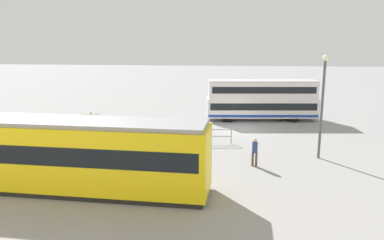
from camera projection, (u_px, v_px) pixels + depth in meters
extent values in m
plane|color=gray|center=(239.00, 129.00, 31.62)|extent=(160.00, 160.00, 0.00)
cube|color=silver|center=(261.00, 107.00, 35.02)|extent=(10.31, 3.37, 1.76)
cube|color=silver|center=(262.00, 89.00, 34.68)|extent=(9.99, 3.25, 1.51)
cube|color=black|center=(261.00, 105.00, 34.98)|extent=(9.80, 3.36, 0.64)
cube|color=black|center=(262.00, 89.00, 34.67)|extent=(9.49, 3.23, 0.60)
cube|color=#193FA5|center=(261.00, 114.00, 35.15)|extent=(10.11, 3.39, 0.24)
cube|color=#B2B2B7|center=(262.00, 81.00, 34.51)|extent=(9.99, 3.25, 0.10)
cylinder|color=black|center=(227.00, 115.00, 35.19)|extent=(1.22, 2.48, 1.00)
cylinder|color=black|center=(291.00, 115.00, 35.16)|extent=(1.22, 2.48, 1.00)
cube|color=yellow|center=(59.00, 154.00, 18.49)|extent=(14.95, 3.48, 3.14)
cube|color=black|center=(59.00, 148.00, 18.43)|extent=(14.36, 3.47, 0.90)
cube|color=gray|center=(57.00, 121.00, 18.15)|extent=(14.64, 3.25, 0.20)
cube|color=black|center=(62.00, 187.00, 18.85)|extent=(14.64, 3.33, 0.25)
cylinder|color=black|center=(182.00, 138.00, 27.23)|extent=(0.14, 0.14, 0.82)
cylinder|color=black|center=(180.00, 137.00, 27.42)|extent=(0.14, 0.14, 0.82)
cylinder|color=black|center=(181.00, 128.00, 27.18)|extent=(0.45, 0.45, 0.63)
sphere|color=tan|center=(181.00, 122.00, 27.09)|extent=(0.22, 0.22, 0.22)
cylinder|color=#4C3F2D|center=(253.00, 159.00, 22.29)|extent=(0.14, 0.14, 0.84)
cylinder|color=#4C3F2D|center=(256.00, 159.00, 22.20)|extent=(0.14, 0.14, 0.84)
cylinder|color=navy|center=(255.00, 147.00, 22.09)|extent=(0.41, 0.41, 0.65)
sphere|color=beige|center=(255.00, 140.00, 22.00)|extent=(0.23, 0.23, 0.23)
cube|color=gray|center=(171.00, 130.00, 26.84)|extent=(8.61, 1.10, 0.06)
cube|color=gray|center=(171.00, 137.00, 26.94)|extent=(8.61, 1.10, 0.06)
cylinder|color=gray|center=(231.00, 137.00, 27.04)|extent=(0.07, 0.07, 1.05)
cylinder|color=gray|center=(171.00, 137.00, 26.95)|extent=(0.07, 0.07, 1.05)
cylinder|color=gray|center=(110.00, 137.00, 26.85)|extent=(0.07, 0.07, 1.05)
cylinder|color=slate|center=(92.00, 128.00, 26.74)|extent=(0.10, 0.10, 2.37)
cube|color=white|center=(91.00, 117.00, 26.52)|extent=(1.16, 0.20, 0.50)
cylinder|color=#4C4C51|center=(322.00, 111.00, 23.23)|extent=(0.16, 0.16, 6.12)
sphere|color=#F2EFCC|center=(326.00, 58.00, 22.56)|extent=(0.36, 0.36, 0.36)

